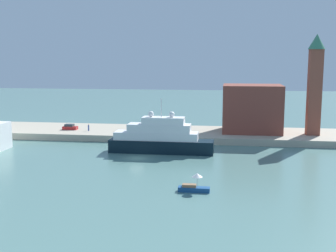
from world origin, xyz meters
name	(u,v)px	position (x,y,z in m)	size (l,w,h in m)	color
ground	(137,158)	(0.00, 0.00, 0.00)	(400.00, 400.00, 0.00)	slate
quay_dock	(157,133)	(0.00, 25.56, 0.82)	(110.00, 19.13, 1.64)	#ADA38E
large_yacht	(160,138)	(3.88, 6.17, 3.12)	(22.77, 4.62, 11.79)	black
small_motorboat	(194,186)	(13.61, -20.95, 0.94)	(4.87, 1.66, 2.94)	navy
harbor_building	(252,108)	(24.52, 27.14, 7.69)	(14.87, 11.87, 12.10)	brown
bell_tower	(315,81)	(39.31, 24.59, 14.92)	(4.08, 4.08, 24.62)	brown
parked_car	(70,127)	(-23.34, 23.61, 2.26)	(3.83, 1.84, 1.45)	#B21E1E
person_figure	(89,128)	(-17.72, 22.22, 2.45)	(0.36, 0.36, 1.76)	#334C8C
mooring_bollard	(138,134)	(-3.41, 16.92, 2.07)	(0.37, 0.37, 0.87)	black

